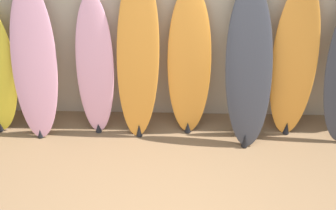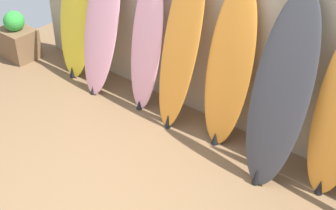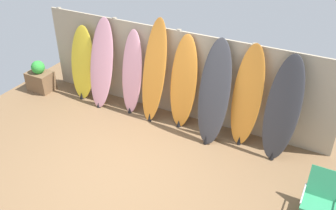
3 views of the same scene
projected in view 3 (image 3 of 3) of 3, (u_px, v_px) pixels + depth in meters
The scene contains 12 objects.
ground at pixel (124, 170), 6.31m from camera, with size 7.68×7.68×0.00m, color brown.
fence_back at pixel (177, 74), 7.34m from camera, with size 6.08×0.11×1.80m.
surfboard_yellow_0 at pixel (82, 64), 8.00m from camera, with size 0.59×0.42×1.60m.
surfboard_pink_1 at pixel (101, 64), 7.70m from camera, with size 0.57×0.60×1.84m.
surfboard_pink_2 at pixel (132, 73), 7.48m from camera, with size 0.45×0.40×1.73m.
surfboard_orange_3 at pixel (154, 72), 7.19m from camera, with size 0.57×0.58×2.03m.
surfboard_orange_4 at pixel (183, 83), 7.04m from camera, with size 0.54×0.44×1.82m.
surfboard_charcoal_5 at pixel (214, 93), 6.63m from camera, with size 0.63×0.73×1.89m.
surfboard_orange_6 at pixel (247, 97), 6.54m from camera, with size 0.57×0.44×1.88m.
surfboard_charcoal_7 at pixel (283, 109), 6.23m from camera, with size 0.62×0.59×1.84m.
beach_chair at pixel (322, 195), 5.37m from camera, with size 0.50×0.58×0.63m.
planter_box at pixel (40, 78), 8.49m from camera, with size 0.55×0.41×0.72m.
Camera 3 is at (2.88, -3.90, 4.25)m, focal length 40.00 mm.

